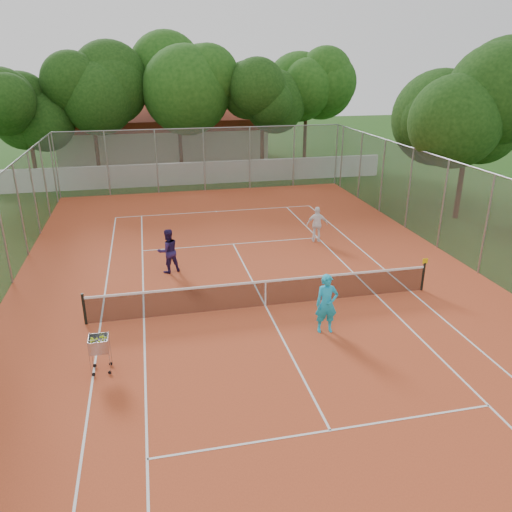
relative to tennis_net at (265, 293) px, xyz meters
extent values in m
plane|color=#1A3C10|center=(0.00, 0.00, -0.51)|extent=(120.00, 120.00, 0.00)
cube|color=#BF4925|center=(0.00, 0.00, -0.50)|extent=(18.00, 34.00, 0.02)
cube|color=white|center=(0.00, 0.00, -0.49)|extent=(10.98, 23.78, 0.01)
cube|color=black|center=(0.00, 0.00, 0.00)|extent=(11.88, 0.10, 0.98)
cube|color=slate|center=(0.00, 0.00, 1.49)|extent=(18.00, 34.00, 4.00)
cube|color=white|center=(0.00, 19.00, 0.24)|extent=(26.00, 0.30, 1.50)
cube|color=beige|center=(-2.00, 29.00, 1.69)|extent=(16.40, 9.00, 4.40)
cube|color=black|center=(0.00, 22.00, 4.49)|extent=(29.00, 19.00, 10.00)
imported|color=#1AB1DF|center=(1.43, -2.07, 0.46)|extent=(0.74, 0.53, 1.90)
imported|color=#271A4E|center=(-3.07, 3.76, 0.41)|extent=(1.04, 0.92, 1.79)
imported|color=white|center=(3.89, 5.94, 0.34)|extent=(1.04, 0.62, 1.67)
cube|color=#ADAEB3|center=(-5.25, -2.82, 0.08)|extent=(0.67, 0.67, 1.14)
camera|label=1|loc=(-3.64, -14.99, 7.40)|focal=35.00mm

